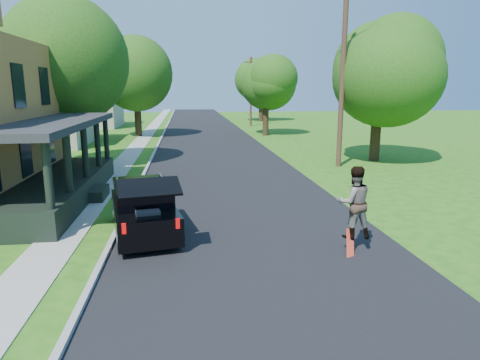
{
  "coord_description": "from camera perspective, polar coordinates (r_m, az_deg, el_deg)",
  "views": [
    {
      "loc": [
        -1.87,
        -11.06,
        4.3
      ],
      "look_at": [
        -0.1,
        3.0,
        1.26
      ],
      "focal_mm": 32.0,
      "sensor_mm": 36.0,
      "label": 1
    }
  ],
  "objects": [
    {
      "name": "utility_pole_near",
      "position": [
        24.42,
        13.55,
        13.98
      ],
      "size": [
        1.74,
        0.41,
        10.17
      ],
      "rotation": [
        0.0,
        0.0,
        -0.16
      ],
      "color": "#3D271C",
      "rests_on": "ground"
    },
    {
      "name": "tree_right_far",
      "position": [
        57.73,
        2.8,
        13.0
      ],
      "size": [
        6.38,
        6.46,
        8.22
      ],
      "rotation": [
        0.0,
        0.0,
        -0.21
      ],
      "color": "black",
      "rests_on": "ground"
    },
    {
      "name": "curb",
      "position": [
        31.43,
        -11.11,
        4.02
      ],
      "size": [
        0.15,
        120.0,
        0.12
      ],
      "primitive_type": "cube",
      "color": "#969691",
      "rests_on": "ground"
    },
    {
      "name": "street",
      "position": [
        31.41,
        -3.7,
        4.22
      ],
      "size": [
        8.0,
        120.0,
        0.02
      ],
      "primitive_type": "cube",
      "color": "black",
      "rests_on": "ground"
    },
    {
      "name": "black_suv",
      "position": [
        13.11,
        -12.75,
        -3.76
      ],
      "size": [
        2.43,
        4.63,
        2.05
      ],
      "rotation": [
        0.0,
        0.0,
        0.19
      ],
      "color": "black",
      "rests_on": "ground"
    },
    {
      "name": "tree_right_mid",
      "position": [
        40.13,
        3.44,
        13.27
      ],
      "size": [
        6.13,
        5.82,
        7.86
      ],
      "rotation": [
        0.0,
        0.0,
        0.23
      ],
      "color": "black",
      "rests_on": "ground"
    },
    {
      "name": "utility_pole_far",
      "position": [
        49.99,
        1.45,
        11.79
      ],
      "size": [
        1.55,
        0.38,
        7.79
      ],
      "rotation": [
        0.0,
        0.0,
        0.17
      ],
      "color": "#3D271C",
      "rests_on": "ground"
    },
    {
      "name": "sidewalk",
      "position": [
        31.58,
        -13.92,
        3.93
      ],
      "size": [
        1.3,
        120.0,
        0.03
      ],
      "primitive_type": "cube",
      "color": "#9F9E96",
      "rests_on": "ground"
    },
    {
      "name": "neighbor_house_far",
      "position": [
        52.37,
        -20.41,
        11.25
      ],
      "size": [
        12.78,
        12.78,
        8.3
      ],
      "color": "#A39E90",
      "rests_on": "ground"
    },
    {
      "name": "skateboard",
      "position": [
        11.76,
        14.48,
        -8.48
      ],
      "size": [
        0.37,
        0.59,
        0.78
      ],
      "rotation": [
        0.0,
        0.0,
        0.24
      ],
      "color": "red",
      "rests_on": "ground"
    },
    {
      "name": "neighbor_house_mid",
      "position": [
        36.94,
        -26.01,
        10.74
      ],
      "size": [
        12.78,
        12.78,
        8.3
      ],
      "color": "#A39E90",
      "rests_on": "ground"
    },
    {
      "name": "tree_left_mid",
      "position": [
        25.09,
        -23.35,
        15.11
      ],
      "size": [
        6.95,
        6.67,
        9.42
      ],
      "rotation": [
        0.0,
        0.0,
        0.11
      ],
      "color": "black",
      "rests_on": "ground"
    },
    {
      "name": "tree_left_far",
      "position": [
        40.38,
        -13.81,
        14.13
      ],
      "size": [
        6.34,
        6.22,
        9.39
      ],
      "rotation": [
        0.0,
        0.0,
        -0.0
      ],
      "color": "black",
      "rests_on": "ground"
    },
    {
      "name": "tree_right_near",
      "position": [
        27.1,
        18.09,
        14.56
      ],
      "size": [
        7.33,
        7.5,
        8.99
      ],
      "rotation": [
        0.0,
        0.0,
        -0.32
      ],
      "color": "black",
      "rests_on": "ground"
    },
    {
      "name": "skateboarder",
      "position": [
        11.74,
        14.96,
        -2.89
      ],
      "size": [
        0.95,
        0.74,
        1.95
      ],
      "rotation": [
        0.0,
        0.0,
        3.15
      ],
      "color": "black",
      "rests_on": "ground"
    },
    {
      "name": "ground",
      "position": [
        12.01,
        2.29,
        -8.88
      ],
      "size": [
        140.0,
        140.0,
        0.0
      ],
      "primitive_type": "plane",
      "color": "#225D12",
      "rests_on": "ground"
    }
  ]
}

